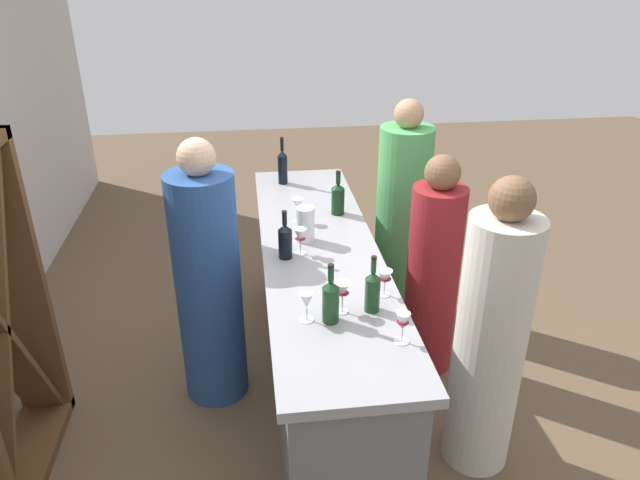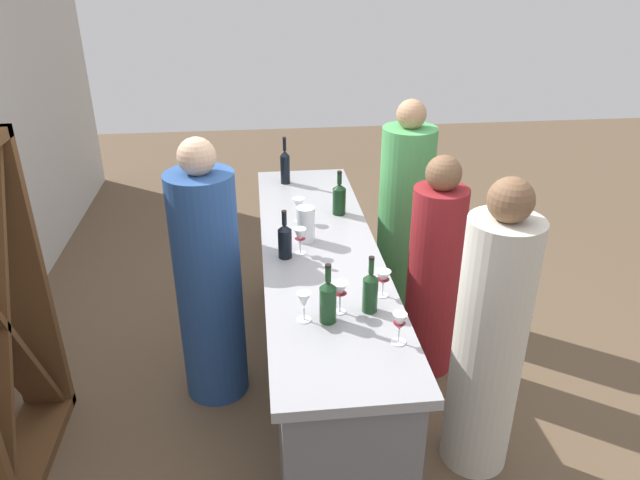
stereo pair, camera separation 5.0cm
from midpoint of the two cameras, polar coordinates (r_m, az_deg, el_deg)
name	(u,v)px [view 2 (the right image)]	position (r m, az deg, el deg)	size (l,w,h in m)	color
ground_plane	(320,386)	(3.89, 0.38, -13.87)	(12.00, 12.00, 0.00)	brown
bar_counter	(320,321)	(3.59, 0.40, -7.77)	(2.59, 0.65, 0.99)	slate
wine_bottle_leftmost_olive_green	(328,300)	(2.66, 1.31, -5.80)	(0.08, 0.08, 0.29)	#193D1E
wine_bottle_second_left_olive_green	(370,291)	(2.74, 5.37, -4.88)	(0.07, 0.07, 0.28)	#193D1E
wine_bottle_center_near_black	(285,240)	(3.20, -2.95, 0.01)	(0.08, 0.08, 0.28)	black
wine_bottle_second_right_dark_green	(339,198)	(3.73, 2.24, 4.05)	(0.08, 0.08, 0.28)	black
wine_bottle_rightmost_near_black	(285,166)	(4.24, -3.03, 7.11)	(0.07, 0.07, 0.34)	black
wine_glass_near_left	(383,279)	(2.87, 6.57, -3.74)	(0.07, 0.07, 0.14)	white
wine_glass_near_center	(399,324)	(2.55, 8.19, -7.96)	(0.07, 0.07, 0.15)	white
wine_glass_near_right	(340,291)	(2.72, 2.47, -4.95)	(0.07, 0.07, 0.16)	white
wine_glass_far_left	(299,205)	(3.63, -1.67, 3.33)	(0.07, 0.07, 0.15)	white
wine_glass_far_center	(300,237)	(3.24, -1.48, 0.30)	(0.07, 0.07, 0.15)	white
wine_glass_far_right	(304,302)	(2.67, -1.02, -5.93)	(0.07, 0.07, 0.14)	white
water_pitcher	(306,224)	(3.38, -0.96, 1.51)	(0.11, 0.11, 0.21)	silver
person_left_guest	(434,276)	(3.77, 11.22, -3.42)	(0.39, 0.39, 1.46)	maroon
person_center_guest	(489,343)	(3.11, 16.34, -9.47)	(0.43, 0.43, 1.62)	beige
person_right_guest	(404,221)	(4.32, 8.40, 1.85)	(0.45, 0.45, 1.62)	#4CA559
person_server_behind	(209,285)	(3.51, -10.21, -4.25)	(0.48, 0.48, 1.63)	#284C8C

